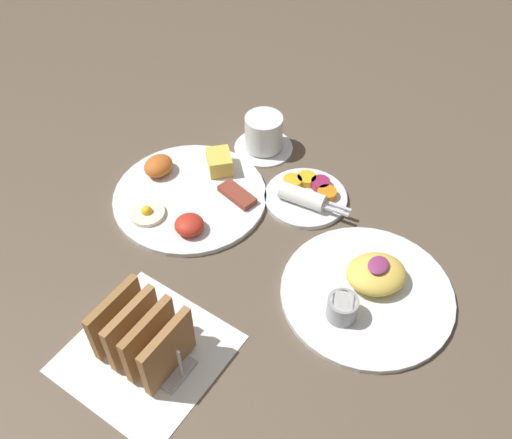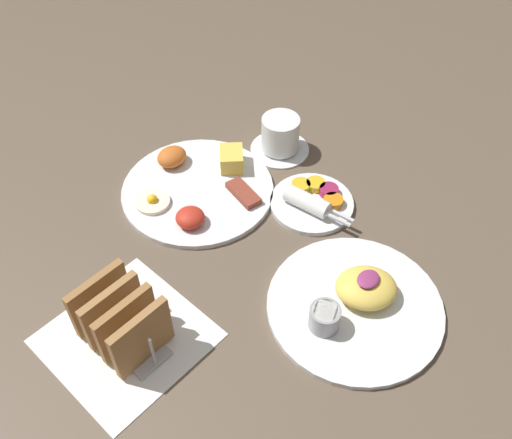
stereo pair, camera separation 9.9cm
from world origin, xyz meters
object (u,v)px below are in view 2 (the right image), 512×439
(coffee_cup, at_px, (280,136))
(plate_condiments, at_px, (312,201))
(toast_rack, at_px, (121,320))
(plate_foreground, at_px, (355,302))
(plate_breakfast, at_px, (197,187))

(coffee_cup, bearing_deg, plate_condiments, -117.80)
(toast_rack, bearing_deg, coffee_cup, 13.42)
(plate_condiments, xyz_separation_m, plate_foreground, (-0.13, -0.19, 0.00))
(plate_breakfast, height_order, coffee_cup, coffee_cup)
(plate_condiments, height_order, coffee_cup, coffee_cup)
(plate_condiments, relative_size, toast_rack, 1.17)
(plate_foreground, distance_m, toast_rack, 0.36)
(coffee_cup, bearing_deg, plate_breakfast, 169.27)
(plate_foreground, relative_size, coffee_cup, 2.33)
(toast_rack, xyz_separation_m, coffee_cup, (0.49, 0.12, -0.02))
(plate_breakfast, relative_size, plate_foreground, 1.03)
(plate_breakfast, relative_size, plate_condiments, 1.66)
(plate_foreground, xyz_separation_m, coffee_cup, (0.21, 0.34, 0.02))
(plate_breakfast, xyz_separation_m, toast_rack, (-0.29, -0.15, 0.04))
(plate_breakfast, height_order, plate_condiments, plate_breakfast)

